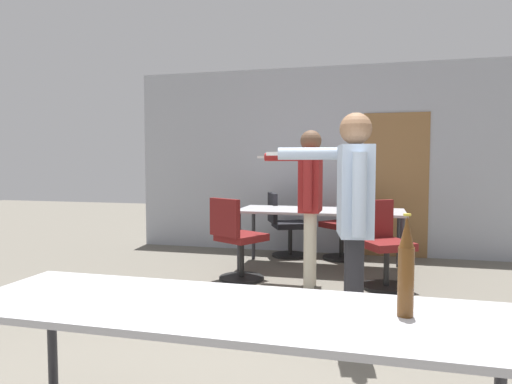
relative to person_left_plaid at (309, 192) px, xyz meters
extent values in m
cube|color=#A3A8B2|center=(-0.13, 1.95, 0.34)|extent=(5.64, 0.10, 2.75)
cube|color=olive|center=(0.97, 1.90, -0.01)|extent=(0.90, 0.02, 2.05)
cube|color=#A8A8AD|center=(0.09, -3.10, -0.30)|extent=(2.32, 0.69, 0.03)
cylinder|color=#2D2D33|center=(-1.01, -2.82, -0.67)|extent=(0.05, 0.05, 0.72)
cube|color=#A8A8AD|center=(0.03, 0.87, -0.30)|extent=(2.06, 0.83, 0.03)
cylinder|color=#2D2D33|center=(-0.94, 0.52, -0.67)|extent=(0.05, 0.05, 0.72)
cylinder|color=#2D2D33|center=(1.00, 0.52, -0.67)|extent=(0.05, 0.05, 0.72)
cylinder|color=#2D2D33|center=(-0.94, 1.23, -0.67)|extent=(0.05, 0.05, 0.72)
cylinder|color=#2D2D33|center=(1.00, 1.23, -0.67)|extent=(0.05, 0.05, 0.72)
cylinder|color=beige|center=(0.01, -0.08, -0.63)|extent=(0.12, 0.12, 0.82)
cylinder|color=beige|center=(0.01, 0.08, -0.63)|extent=(0.12, 0.12, 0.82)
cube|color=maroon|center=(0.01, 0.00, 0.11)|extent=(0.22, 0.39, 0.65)
sphere|color=brown|center=(0.01, 0.00, 0.54)|extent=(0.23, 0.23, 0.23)
cylinder|color=maroon|center=(0.01, -0.24, 0.10)|extent=(0.09, 0.09, 0.56)
cylinder|color=maroon|center=(-0.26, 0.24, 0.38)|extent=(0.56, 0.09, 0.09)
cube|color=white|center=(-0.57, 0.24, 0.38)|extent=(0.12, 0.04, 0.03)
cylinder|color=#28282D|center=(0.55, -1.63, -0.62)|extent=(0.12, 0.12, 0.82)
cylinder|color=#28282D|center=(0.52, -1.46, -0.62)|extent=(0.12, 0.12, 0.82)
cube|color=silver|center=(0.54, -1.55, 0.11)|extent=(0.28, 0.43, 0.65)
sphere|color=#936B4C|center=(0.54, -1.55, 0.55)|extent=(0.23, 0.23, 0.23)
cylinder|color=silver|center=(0.57, -1.79, 0.10)|extent=(0.10, 0.10, 0.56)
cylinder|color=silver|center=(0.22, -1.35, 0.38)|extent=(0.57, 0.18, 0.10)
cube|color=white|center=(-0.09, -1.40, 0.38)|extent=(0.12, 0.05, 0.03)
cylinder|color=black|center=(-0.48, 1.54, -1.02)|extent=(0.52, 0.52, 0.03)
cylinder|color=black|center=(-0.48, 1.54, -0.81)|extent=(0.06, 0.06, 0.38)
cube|color=black|center=(-0.48, 1.54, -0.58)|extent=(0.61, 0.61, 0.08)
cube|color=black|center=(-0.72, 1.44, -0.33)|extent=(0.23, 0.42, 0.42)
cylinder|color=black|center=(0.82, 0.15, -1.02)|extent=(0.52, 0.52, 0.03)
cylinder|color=black|center=(0.82, 0.15, -0.81)|extent=(0.06, 0.06, 0.40)
cube|color=maroon|center=(0.82, 0.15, -0.57)|extent=(0.63, 0.63, 0.08)
cube|color=maroon|center=(0.69, 0.37, -0.32)|extent=(0.41, 0.27, 0.42)
cylinder|color=black|center=(-0.79, 0.12, -1.02)|extent=(0.52, 0.52, 0.03)
cylinder|color=black|center=(-0.79, 0.12, -0.79)|extent=(0.06, 0.06, 0.42)
cube|color=maroon|center=(-0.79, 0.12, -0.54)|extent=(0.63, 0.63, 0.08)
cube|color=maroon|center=(-0.92, -0.10, -0.29)|extent=(0.41, 0.27, 0.42)
cylinder|color=black|center=(0.25, 1.55, -1.02)|extent=(0.52, 0.52, 0.03)
cylinder|color=black|center=(0.25, 1.55, -0.80)|extent=(0.06, 0.06, 0.41)
cube|color=maroon|center=(0.25, 1.55, -0.56)|extent=(0.65, 0.65, 0.08)
cube|color=maroon|center=(0.43, 1.74, -0.31)|extent=(0.36, 0.34, 0.42)
cylinder|color=#563314|center=(0.79, -3.04, -0.15)|extent=(0.06, 0.06, 0.27)
cone|color=#563314|center=(0.79, -3.04, 0.05)|extent=(0.06, 0.06, 0.12)
cylinder|color=gold|center=(0.79, -3.04, 0.12)|extent=(0.03, 0.03, 0.01)
camera|label=1|loc=(0.66, -4.87, 0.32)|focal=32.00mm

